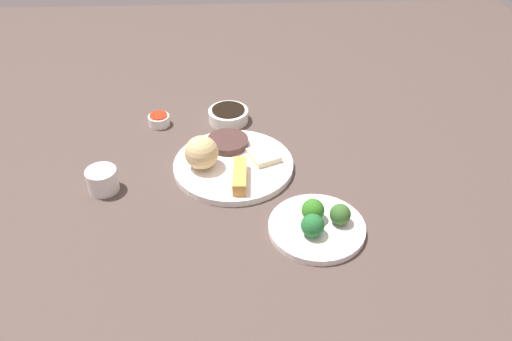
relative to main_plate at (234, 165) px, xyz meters
name	(u,v)px	position (x,y,z in m)	size (l,w,h in m)	color
tabletop	(234,171)	(0.00, 0.00, -0.02)	(2.20, 2.20, 0.02)	#493B35
main_plate	(234,165)	(0.00, 0.00, 0.00)	(0.28, 0.28, 0.02)	white
rice_scoop	(202,153)	(0.01, -0.07, 0.05)	(0.08, 0.08, 0.08)	tan
spring_roll	(240,176)	(0.07, 0.01, 0.02)	(0.11, 0.03, 0.03)	gold
crab_rangoon_wonton	(264,155)	(-0.01, 0.07, 0.02)	(0.07, 0.06, 0.01)	beige
stir_fry_heap	(228,142)	(-0.07, -0.01, 0.02)	(0.10, 0.10, 0.02)	#432A27
broccoli_plate	(317,228)	(0.22, 0.17, 0.00)	(0.20, 0.20, 0.01)	white
broccoli_floret_0	(313,225)	(0.24, 0.15, 0.03)	(0.05, 0.05, 0.05)	#1F622D
broccoli_floret_1	(313,210)	(0.20, 0.16, 0.03)	(0.05, 0.05, 0.05)	#2D701D
broccoli_floret_2	(340,214)	(0.21, 0.21, 0.03)	(0.04, 0.04, 0.04)	#325C24
soy_sauce_bowl	(228,116)	(-0.21, -0.01, 0.01)	(0.11, 0.11, 0.03)	white
soy_sauce_bowl_liquid	(228,110)	(-0.21, -0.01, 0.03)	(0.09, 0.09, 0.00)	black
sauce_ramekin_sweet_and_sour	(159,120)	(-0.20, -0.19, 0.01)	(0.06, 0.06, 0.03)	white
sauce_ramekin_sweet_and_sour_liquid	(158,115)	(-0.20, -0.19, 0.02)	(0.05, 0.05, 0.00)	red
teacup	(102,180)	(0.07, -0.29, 0.02)	(0.07, 0.07, 0.05)	white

